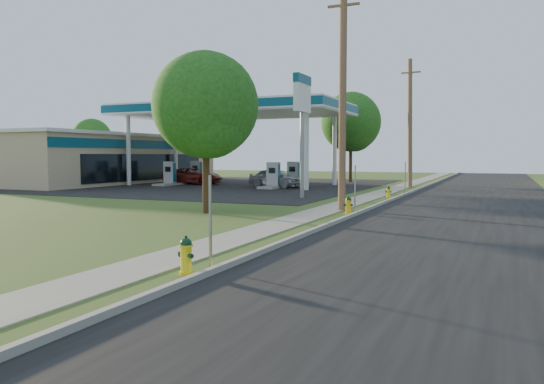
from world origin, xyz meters
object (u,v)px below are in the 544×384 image
object	(u,v)px
tree_verge	(207,109)
utility_pole_mid	(343,96)
hydrant_near	(186,256)
hydrant_mid	(348,205)
price_pylon	(302,101)
fuel_pump_sw	(197,175)
fuel_pump_ne	(273,178)
fuel_pump_nw	(170,176)
car_silver	(276,178)
tree_lot	(352,124)
tree_back	(92,140)
utility_pole_far	(410,123)
car_red	(193,176)
fuel_pump_se	(293,176)
hydrant_far	(388,192)

from	to	relation	value
tree_verge	utility_pole_mid	bearing A→B (deg)	35.18
hydrant_near	hydrant_mid	world-z (taller)	hydrant_near
price_pylon	fuel_pump_sw	bearing A→B (deg)	140.60
fuel_pump_ne	fuel_pump_sw	xyz separation A→B (m)	(-9.00, 4.00, 0.00)
fuel_pump_nw	tree_verge	distance (m)	21.28
utility_pole_mid	fuel_pump_ne	size ratio (longest dim) A/B	3.06
fuel_pump_nw	car_silver	bearing A→B (deg)	5.22
price_pylon	tree_lot	xyz separation A→B (m)	(-1.98, 17.86, -0.30)
tree_verge	tree_back	bearing A→B (deg)	138.99
utility_pole_far	car_red	bearing A→B (deg)	-170.36
fuel_pump_ne	tree_verge	distance (m)	17.26
tree_verge	hydrant_near	world-z (taller)	tree_verge
tree_lot	hydrant_mid	distance (m)	25.96
utility_pole_far	car_red	xyz separation A→B (m)	(-17.07, -2.90, -4.12)
tree_lot	car_silver	distance (m)	11.00
price_pylon	tree_lot	distance (m)	17.97
fuel_pump_nw	tree_back	world-z (taller)	tree_back
tree_verge	car_red	xyz separation A→B (m)	(-12.28, 18.48, -3.62)
utility_pole_mid	tree_back	world-z (taller)	utility_pole_mid
fuel_pump_se	car_red	distance (m)	8.38
utility_pole_mid	car_red	size ratio (longest dim) A/B	1.99
utility_pole_mid	tree_back	bearing A→B (deg)	147.11
price_pylon	fuel_pump_nw	bearing A→B (deg)	151.82
price_pylon	car_red	world-z (taller)	price_pylon
price_pylon	hydrant_near	world-z (taller)	price_pylon
fuel_pump_se	tree_verge	xyz separation A→B (m)	(4.11, -20.38, 3.58)
tree_back	hydrant_near	size ratio (longest dim) A/B	8.01
price_pylon	utility_pole_far	bearing A→B (deg)	72.67
price_pylon	hydrant_far	world-z (taller)	price_pylon
price_pylon	tree_verge	distance (m)	8.99
car_red	fuel_pump_sw	bearing A→B (deg)	14.65
utility_pole_mid	tree_lot	distance (m)	24.09
fuel_pump_nw	car_silver	world-z (taller)	fuel_pump_nw
tree_lot	hydrant_far	xyz separation A→B (m)	(6.40, -15.70, -4.80)
hydrant_near	hydrant_far	xyz separation A→B (m)	(-0.08, 21.01, -0.05)
utility_pole_mid	fuel_pump_ne	distance (m)	16.31
utility_pole_far	tree_back	xyz separation A→B (m)	(-33.82, 3.87, -0.75)
fuel_pump_nw	hydrant_near	xyz separation A→B (m)	(18.49, -26.35, -0.34)
utility_pole_far	price_pylon	size ratio (longest dim) A/B	1.39
fuel_pump_se	car_silver	size ratio (longest dim) A/B	0.77
utility_pole_far	fuel_pump_sw	size ratio (longest dim) A/B	2.97
utility_pole_far	tree_lot	size ratio (longest dim) A/B	1.19
utility_pole_far	hydrant_far	bearing A→B (deg)	-87.16
utility_pole_mid	utility_pole_far	size ratio (longest dim) A/B	1.03
fuel_pump_nw	hydrant_far	size ratio (longest dim) A/B	4.75
fuel_pump_sw	tree_back	xyz separation A→B (m)	(-15.92, 4.87, 3.33)
utility_pole_far	car_silver	distance (m)	10.80
hydrant_near	car_red	bearing A→B (deg)	121.83
fuel_pump_se	car_silver	world-z (taller)	fuel_pump_se
tree_back	tree_verge	bearing A→B (deg)	-41.01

